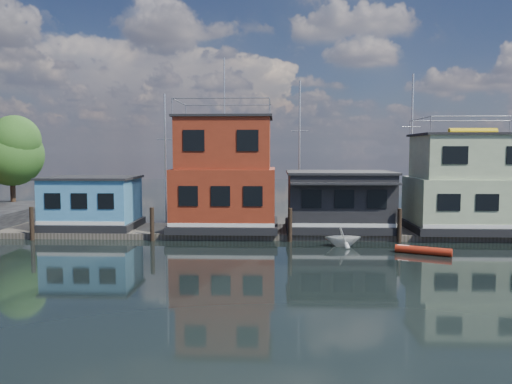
{
  "coord_description": "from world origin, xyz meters",
  "views": [
    {
      "loc": [
        -4.97,
        -22.76,
        5.91
      ],
      "look_at": [
        -6.31,
        12.0,
        3.0
      ],
      "focal_mm": 35.0,
      "sensor_mm": 36.0,
      "label": 1
    }
  ],
  "objects_px": {
    "red_kayak": "(423,250)",
    "dinghy_white": "(343,237)",
    "houseboat_red": "(225,176)",
    "houseboat_green": "(471,185)",
    "houseboat_dark": "(339,201)",
    "houseboat_blue": "(92,203)"
  },
  "relations": [
    {
      "from": "red_kayak",
      "to": "dinghy_white",
      "type": "bearing_deg",
      "value": 176.59
    },
    {
      "from": "houseboat_red",
      "to": "red_kayak",
      "type": "distance_m",
      "value": 14.13
    },
    {
      "from": "houseboat_red",
      "to": "houseboat_green",
      "type": "xyz_separation_m",
      "value": [
        17.0,
        0.0,
        -0.55
      ]
    },
    {
      "from": "red_kayak",
      "to": "houseboat_green",
      "type": "bearing_deg",
      "value": 76.49
    },
    {
      "from": "houseboat_green",
      "to": "houseboat_red",
      "type": "bearing_deg",
      "value": -180.0
    },
    {
      "from": "houseboat_dark",
      "to": "dinghy_white",
      "type": "bearing_deg",
      "value": -93.98
    },
    {
      "from": "houseboat_blue",
      "to": "red_kayak",
      "type": "distance_m",
      "value": 22.5
    },
    {
      "from": "houseboat_dark",
      "to": "dinghy_white",
      "type": "xyz_separation_m",
      "value": [
        -0.29,
        -4.16,
        -1.83
      ]
    },
    {
      "from": "red_kayak",
      "to": "dinghy_white",
      "type": "relative_size",
      "value": 1.39
    },
    {
      "from": "houseboat_green",
      "to": "houseboat_blue",
      "type": "bearing_deg",
      "value": -180.0
    },
    {
      "from": "houseboat_green",
      "to": "houseboat_dark",
      "type": "bearing_deg",
      "value": -179.88
    },
    {
      "from": "houseboat_dark",
      "to": "houseboat_green",
      "type": "bearing_deg",
      "value": 0.12
    },
    {
      "from": "houseboat_blue",
      "to": "red_kayak",
      "type": "height_order",
      "value": "houseboat_blue"
    },
    {
      "from": "houseboat_dark",
      "to": "houseboat_green",
      "type": "distance_m",
      "value": 9.07
    },
    {
      "from": "dinghy_white",
      "to": "houseboat_blue",
      "type": "bearing_deg",
      "value": 73.02
    },
    {
      "from": "houseboat_dark",
      "to": "dinghy_white",
      "type": "height_order",
      "value": "houseboat_dark"
    },
    {
      "from": "houseboat_green",
      "to": "dinghy_white",
      "type": "bearing_deg",
      "value": -155.79
    },
    {
      "from": "houseboat_red",
      "to": "houseboat_dark",
      "type": "height_order",
      "value": "houseboat_red"
    },
    {
      "from": "dinghy_white",
      "to": "red_kayak",
      "type": "bearing_deg",
      "value": -121.28
    },
    {
      "from": "houseboat_blue",
      "to": "dinghy_white",
      "type": "relative_size",
      "value": 2.88
    },
    {
      "from": "houseboat_blue",
      "to": "red_kayak",
      "type": "bearing_deg",
      "value": -16.68
    },
    {
      "from": "houseboat_blue",
      "to": "houseboat_dark",
      "type": "xyz_separation_m",
      "value": [
        17.5,
        -0.02,
        0.21
      ]
    }
  ]
}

